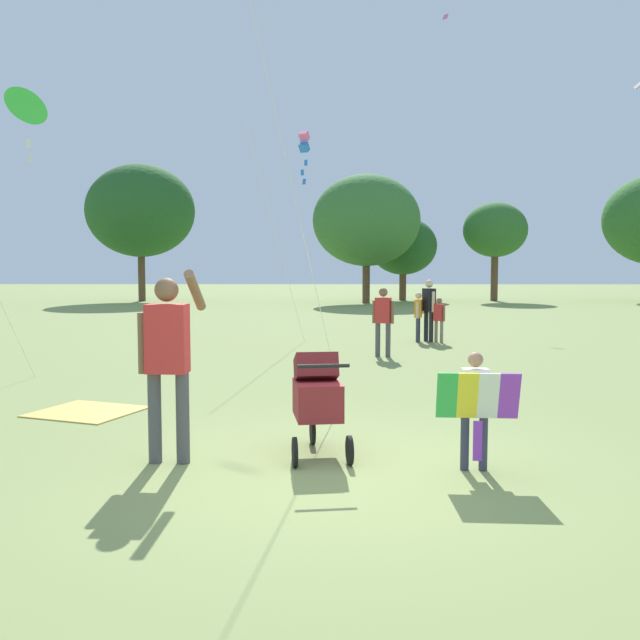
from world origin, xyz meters
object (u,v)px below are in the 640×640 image
Objects in this scene: kite_green_novelty at (304,145)px; picnic_blanket at (87,412)px; person_sitting_far at (383,316)px; person_couple_left at (439,316)px; kite_orange_delta at (26,108)px; person_red_shirt at (418,313)px; person_back_turned at (429,305)px; child_with_butterfly_kite at (475,401)px; person_adult_flyer at (168,352)px; stroller at (317,394)px.

kite_green_novelty is 9.80m from picnic_blanket.
person_sitting_far is 1.30× the size of person_couple_left.
person_couple_left is (1.55, 2.60, -0.19)m from person_sitting_far.
person_sitting_far is at bearing 52.36° from picnic_blanket.
kite_orange_delta is 10.00m from person_couple_left.
person_back_turned is (0.26, 0.04, 0.18)m from person_red_shirt.
kite_green_novelty reaches higher than child_with_butterfly_kite.
picnic_blanket is at bearing -106.90° from kite_green_novelty.
kite_orange_delta is at bearing -156.21° from person_sitting_far.
picnic_blanket is (-1.58, 2.27, -1.06)m from person_adult_flyer.
person_couple_left reaches higher than stroller.
stroller is 3.62m from picnic_blanket.
picnic_blanket is (-5.76, -8.06, -0.63)m from person_couple_left.
stroller is 7.53m from person_sitting_far.
person_sitting_far is (2.63, 7.73, -0.23)m from person_adult_flyer.
person_sitting_far is at bearing -110.83° from person_red_shirt.
kite_green_novelty is (-1.94, 10.73, 4.07)m from child_with_butterfly_kite.
child_with_butterfly_kite is at bearing -4.99° from person_adult_flyer.
child_with_butterfly_kite is at bearing -29.62° from picnic_blanket.
picnic_blanket is (-5.28, -8.28, -0.70)m from person_red_shirt.
stroller is 7.79m from kite_orange_delta.
person_back_turned is at bearing 56.32° from picnic_blanket.
kite_green_novelty is at bearing 73.10° from picnic_blanket.
kite_orange_delta is 3.13× the size of person_back_turned.
person_sitting_far reaches higher than person_couple_left.
person_adult_flyer is at bearing -108.80° from person_sitting_far.
kite_orange_delta is (-4.83, 4.76, 3.83)m from stroller.
stroller is 1.03× the size of person_couple_left.
person_red_shirt reaches higher than picnic_blanket.
child_with_butterfly_kite is at bearing -94.49° from person_red_shirt.
person_red_shirt reaches higher than stroller.
person_couple_left is (1.32, 10.58, -0.02)m from child_with_butterfly_kite.
person_couple_left is (3.26, -0.15, -4.09)m from kite_green_novelty.
kite_orange_delta is at bearing 139.79° from child_with_butterfly_kite.
person_couple_left is at bearing 82.87° from child_with_butterfly_kite.
person_back_turned is (1.11, 10.84, 0.24)m from child_with_butterfly_kite.
stroller is 0.92× the size of person_red_shirt.
person_back_turned reaches higher than stroller.
child_with_butterfly_kite is 10.67m from person_couple_left.
kite_green_novelty is at bearing 51.33° from kite_orange_delta.
picnic_blanket is (-4.21, -5.46, -0.83)m from person_sitting_far.
person_red_shirt is (7.13, 5.49, -3.73)m from kite_orange_delta.
person_back_turned is (7.39, 5.53, -3.55)m from kite_orange_delta.
person_back_turned is (-0.21, 0.26, 0.25)m from person_couple_left.
person_sitting_far reaches higher than stroller.
child_with_butterfly_kite is 2.90m from person_adult_flyer.
stroller is at bearing -87.24° from kite_green_novelty.
kite_green_novelty is at bearing 177.36° from person_couple_left.
child_with_butterfly_kite is 1.55m from stroller.
person_back_turned is (1.34, 2.86, 0.06)m from person_sitting_far.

